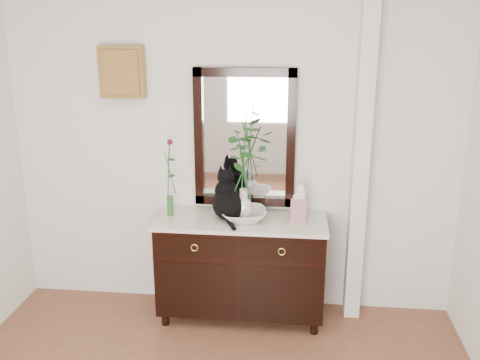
# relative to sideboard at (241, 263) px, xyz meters

# --- Properties ---
(wall_back) EXTENTS (3.60, 0.04, 2.70)m
(wall_back) POSITION_rel_sideboard_xyz_m (-0.10, 0.25, 0.88)
(wall_back) COLOR silver
(wall_back) RESTS_ON ground
(pilaster) EXTENTS (0.12, 0.20, 2.70)m
(pilaster) POSITION_rel_sideboard_xyz_m (0.90, 0.17, 0.88)
(pilaster) COLOR silver
(pilaster) RESTS_ON ground
(sideboard) EXTENTS (1.33, 0.52, 0.82)m
(sideboard) POSITION_rel_sideboard_xyz_m (0.00, 0.00, 0.00)
(sideboard) COLOR black
(sideboard) RESTS_ON ground
(wall_mirror) EXTENTS (0.80, 0.06, 1.10)m
(wall_mirror) POSITION_rel_sideboard_xyz_m (-0.00, 0.24, 0.97)
(wall_mirror) COLOR black
(wall_mirror) RESTS_ON wall_back
(key_cabinet) EXTENTS (0.35, 0.10, 0.40)m
(key_cabinet) POSITION_rel_sideboard_xyz_m (-0.95, 0.21, 1.48)
(key_cabinet) COLOR brown
(key_cabinet) RESTS_ON wall_back
(cat) EXTENTS (0.38, 0.42, 0.39)m
(cat) POSITION_rel_sideboard_xyz_m (-0.10, 0.00, 0.57)
(cat) COLOR black
(cat) RESTS_ON sideboard
(lotus_bowl) EXTENTS (0.41, 0.41, 0.09)m
(lotus_bowl) POSITION_rel_sideboard_xyz_m (0.02, -0.02, 0.42)
(lotus_bowl) COLOR silver
(lotus_bowl) RESTS_ON sideboard
(vase_branches) EXTENTS (0.52, 0.52, 0.82)m
(vase_branches) POSITION_rel_sideboard_xyz_m (0.02, -0.02, 0.81)
(vase_branches) COLOR silver
(vase_branches) RESTS_ON lotus_bowl
(bud_vase_rose) EXTENTS (0.10, 0.10, 0.63)m
(bud_vase_rose) POSITION_rel_sideboard_xyz_m (-0.57, 0.03, 0.69)
(bud_vase_rose) COLOR #2B662B
(bud_vase_rose) RESTS_ON sideboard
(ginger_jar) EXTENTS (0.14, 0.14, 0.31)m
(ginger_jar) POSITION_rel_sideboard_xyz_m (0.45, 0.00, 0.53)
(ginger_jar) COLOR silver
(ginger_jar) RESTS_ON sideboard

